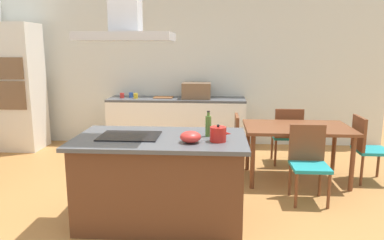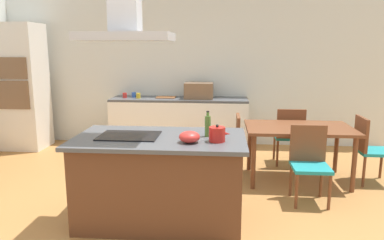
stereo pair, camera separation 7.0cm
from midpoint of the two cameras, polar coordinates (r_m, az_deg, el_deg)
The scene contains 20 objects.
ground at distance 5.41m, azimuth -2.73°, elevation -8.12°, with size 16.00×16.00×0.00m, color #AD753D.
wall_back at distance 6.86m, azimuth -1.17°, elevation 7.52°, with size 7.20×0.10×2.70m, color silver.
kitchen_island at distance 3.86m, azimuth -5.34°, elevation -9.09°, with size 1.73×0.99×0.90m.
cooktop at distance 3.79m, azimuth -10.17°, elevation -2.45°, with size 0.60×0.44×0.01m, color black.
tea_kettle at distance 3.53m, azimuth 3.52°, elevation -2.20°, with size 0.21×0.16×0.17m.
olive_oil_bottle at distance 3.72m, azimuth 2.00°, elevation -0.87°, with size 0.06×0.06×0.26m.
mixing_bowl at distance 3.49m, azimuth -0.81°, elevation -2.63°, with size 0.20×0.20×0.11m, color red.
back_counter at distance 6.63m, azimuth -2.67°, elevation -0.47°, with size 2.43×0.62×0.90m.
countertop_microwave at distance 6.51m, azimuth 0.39°, elevation 4.58°, with size 0.50×0.38×0.28m, color brown.
coffee_mug_red at distance 6.70m, azimuth -11.08°, elevation 3.75°, with size 0.08×0.08×0.09m, color red.
coffee_mug_blue at distance 6.75m, azimuth -9.72°, elevation 3.85°, with size 0.08×0.08×0.09m, color #2D56B2.
coffee_mug_yellow at distance 6.62m, azimuth -9.02°, elevation 3.73°, with size 0.08×0.08×0.09m, color gold.
cutting_board at distance 6.63m, azimuth -4.74°, elevation 3.53°, with size 0.34×0.24×0.02m, color #995B33.
wall_oven_stack at distance 7.17m, azimuth -25.48°, elevation 4.60°, with size 0.70×0.66×2.20m.
dining_table at distance 5.14m, azimuth 15.60°, elevation -1.84°, with size 1.40×0.90×0.75m.
chair_at_right_end at distance 5.43m, azimuth 25.01°, elevation -3.51°, with size 0.42×0.42×0.89m.
chair_facing_island at distance 4.55m, azimuth 17.17°, elevation -5.67°, with size 0.42×0.42×0.89m.
chair_at_left_end at distance 5.07m, azimuth 5.30°, elevation -3.50°, with size 0.42×0.42×0.89m.
chair_facing_back_wall at distance 5.81m, azimuth 14.21°, elevation -1.89°, with size 0.42×0.42×0.89m.
range_hood at distance 3.70m, azimuth -10.83°, elevation 15.86°, with size 0.90×0.55×0.78m.
Camera 1 is at (0.56, -3.58, 1.79)m, focal length 34.41 mm.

